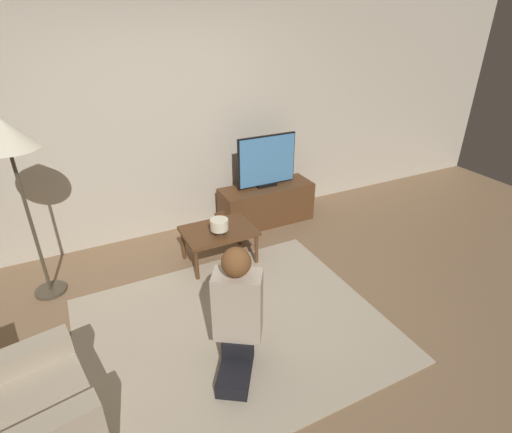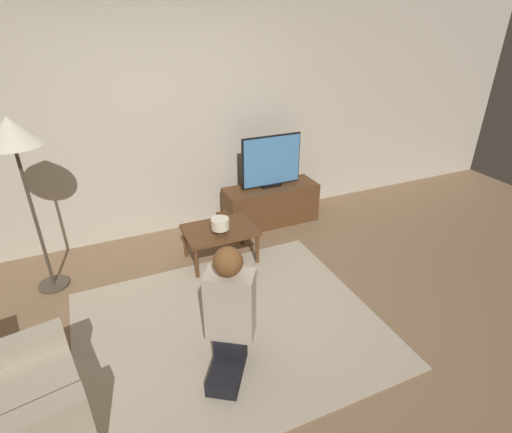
# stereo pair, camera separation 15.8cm
# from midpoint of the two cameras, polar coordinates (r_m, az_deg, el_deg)

# --- Properties ---
(ground_plane) EXTENTS (10.00, 10.00, 0.00)m
(ground_plane) POSITION_cam_midpoint_polar(r_m,az_deg,el_deg) (3.48, -2.44, -15.74)
(ground_plane) COLOR #896B4C
(wall_back) EXTENTS (10.00, 0.06, 2.60)m
(wall_back) POSITION_cam_midpoint_polar(r_m,az_deg,el_deg) (4.53, -12.05, 13.09)
(wall_back) COLOR beige
(wall_back) RESTS_ON ground_plane
(rug) EXTENTS (2.45, 2.02, 0.02)m
(rug) POSITION_cam_midpoint_polar(r_m,az_deg,el_deg) (3.48, -2.44, -15.64)
(rug) COLOR #BCAD93
(rug) RESTS_ON ground_plane
(tv_stand) EXTENTS (1.14, 0.41, 0.48)m
(tv_stand) POSITION_cam_midpoint_polar(r_m,az_deg,el_deg) (4.93, 3.03, 1.72)
(tv_stand) COLOR brown
(tv_stand) RESTS_ON ground_plane
(tv) EXTENTS (0.74, 0.08, 0.63)m
(tv) POSITION_cam_midpoint_polar(r_m,az_deg,el_deg) (4.72, 3.18, 7.86)
(tv) COLOR black
(tv) RESTS_ON tv_stand
(coffee_table) EXTENTS (0.73, 0.52, 0.38)m
(coffee_table) POSITION_cam_midpoint_polar(r_m,az_deg,el_deg) (4.13, -4.07, -2.30)
(coffee_table) COLOR brown
(coffee_table) RESTS_ON ground_plane
(floor_lamp) EXTENTS (0.48, 0.48, 1.64)m
(floor_lamp) POSITION_cam_midpoint_polar(r_m,az_deg,el_deg) (3.76, -30.41, 9.34)
(floor_lamp) COLOR #4C4233
(floor_lamp) RESTS_ON ground_plane
(person_kneeling) EXTENTS (0.63, 0.78, 1.00)m
(person_kneeling) POSITION_cam_midpoint_polar(r_m,az_deg,el_deg) (2.88, -2.13, -12.91)
(person_kneeling) COLOR black
(person_kneeling) RESTS_ON rug
(picture_frame) EXTENTS (0.11, 0.01, 0.15)m
(picture_frame) POSITION_cam_midpoint_polar(r_m,az_deg,el_deg) (4.15, -3.86, -0.22)
(picture_frame) COLOR brown
(picture_frame) RESTS_ON coffee_table
(table_lamp) EXTENTS (0.18, 0.18, 0.17)m
(table_lamp) POSITION_cam_midpoint_polar(r_m,az_deg,el_deg) (3.97, -4.01, -1.19)
(table_lamp) COLOR #4C3823
(table_lamp) RESTS_ON coffee_table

